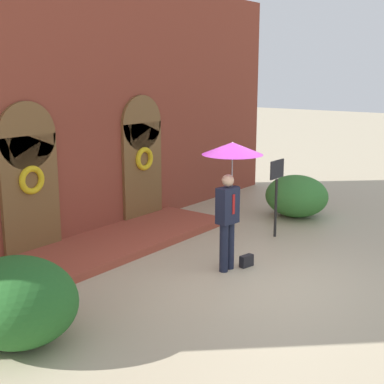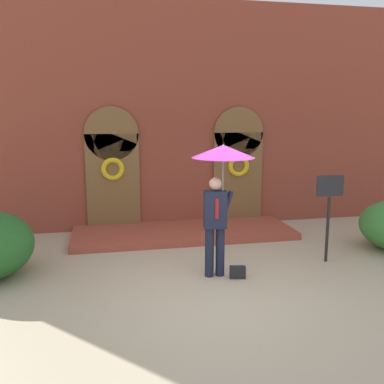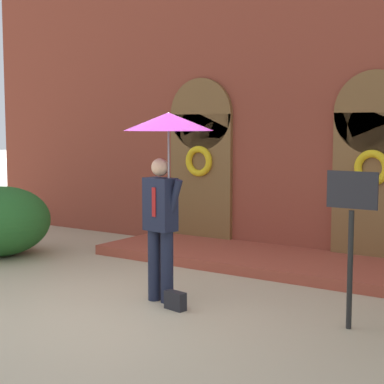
{
  "view_description": "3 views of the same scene",
  "coord_description": "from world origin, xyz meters",
  "px_view_note": "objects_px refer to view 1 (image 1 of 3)",
  "views": [
    {
      "loc": [
        -7.72,
        -4.7,
        3.59
      ],
      "look_at": [
        0.22,
        1.36,
        1.33
      ],
      "focal_mm": 50.0,
      "sensor_mm": 36.0,
      "label": 1
    },
    {
      "loc": [
        -1.8,
        -6.64,
        2.92
      ],
      "look_at": [
        -0.14,
        1.41,
        1.37
      ],
      "focal_mm": 40.0,
      "sensor_mm": 36.0,
      "label": 2
    },
    {
      "loc": [
        4.84,
        -5.85,
        2.22
      ],
      "look_at": [
        -0.05,
        1.34,
        1.3
      ],
      "focal_mm": 60.0,
      "sensor_mm": 36.0,
      "label": 3
    }
  ],
  "objects_px": {
    "shrub_right": "(297,196)",
    "handbag": "(246,261)",
    "person_with_umbrella": "(231,167)",
    "sign_post": "(276,185)",
    "shrub_left": "(17,301)"
  },
  "relations": [
    {
      "from": "person_with_umbrella",
      "to": "shrub_left",
      "type": "distance_m",
      "value": 4.32
    },
    {
      "from": "person_with_umbrella",
      "to": "shrub_left",
      "type": "relative_size",
      "value": 1.35
    },
    {
      "from": "handbag",
      "to": "shrub_right",
      "type": "relative_size",
      "value": 0.18
    },
    {
      "from": "sign_post",
      "to": "shrub_right",
      "type": "xyz_separation_m",
      "value": [
        1.85,
        0.41,
        -0.64
      ]
    },
    {
      "from": "sign_post",
      "to": "shrub_right",
      "type": "relative_size",
      "value": 1.09
    },
    {
      "from": "handbag",
      "to": "person_with_umbrella",
      "type": "bearing_deg",
      "value": 154.87
    },
    {
      "from": "person_with_umbrella",
      "to": "sign_post",
      "type": "xyz_separation_m",
      "value": [
        2.25,
        0.28,
        -0.75
      ]
    },
    {
      "from": "shrub_left",
      "to": "shrub_right",
      "type": "relative_size",
      "value": 1.11
    },
    {
      "from": "sign_post",
      "to": "shrub_left",
      "type": "distance_m",
      "value": 6.34
    },
    {
      "from": "sign_post",
      "to": "shrub_right",
      "type": "height_order",
      "value": "sign_post"
    },
    {
      "from": "shrub_right",
      "to": "handbag",
      "type": "bearing_deg",
      "value": -166.83
    },
    {
      "from": "shrub_left",
      "to": "shrub_right",
      "type": "bearing_deg",
      "value": -0.34
    },
    {
      "from": "person_with_umbrella",
      "to": "sign_post",
      "type": "height_order",
      "value": "person_with_umbrella"
    },
    {
      "from": "person_with_umbrella",
      "to": "sign_post",
      "type": "bearing_deg",
      "value": 7.18
    },
    {
      "from": "sign_post",
      "to": "shrub_left",
      "type": "height_order",
      "value": "sign_post"
    }
  ]
}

